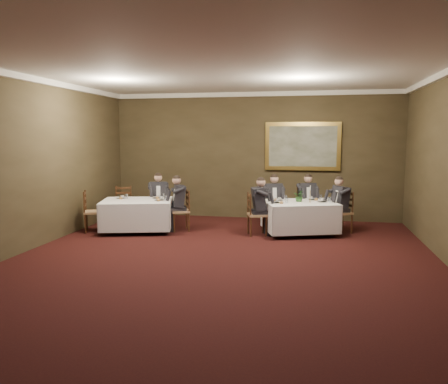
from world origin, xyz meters
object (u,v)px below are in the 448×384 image
(centerpiece, at_px, (300,196))
(diner_main_backleft, at_px, (273,207))
(chair_sec_backleft, at_px, (124,214))
(diner_sec_backright, at_px, (159,205))
(candlestick, at_px, (310,196))
(diner_sec_endright, at_px, (180,210))
(table_second, at_px, (137,213))
(table_main, at_px, (300,215))
(chair_sec_endright, at_px, (181,219))
(chair_main_backright, at_px, (306,215))
(diner_main_endleft, at_px, (257,213))
(painting, at_px, (303,146))
(chair_sec_endleft, at_px, (93,220))
(chair_main_backleft, at_px, (273,216))
(diner_main_endright, at_px, (341,212))
(chair_main_endright, at_px, (341,221))
(chair_main_endleft, at_px, (257,223))
(diner_main_backright, at_px, (306,207))
(chair_sec_backright, at_px, (159,213))

(centerpiece, bearing_deg, diner_main_backleft, 137.13)
(chair_sec_backleft, xyz_separation_m, diner_sec_backright, (0.87, 0.22, 0.23))
(diner_main_backleft, bearing_deg, candlestick, 126.40)
(diner_sec_endright, bearing_deg, table_second, 80.05)
(centerpiece, bearing_deg, table_main, -63.26)
(chair_sec_endright, bearing_deg, chair_main_backright, -94.06)
(diner_main_endleft, height_order, painting, painting)
(chair_sec_endleft, bearing_deg, table_main, 75.00)
(chair_main_backleft, relative_size, chair_sec_endleft, 1.00)
(chair_main_backright, xyz_separation_m, diner_main_endright, (0.82, -0.61, 0.23))
(chair_main_endright, bearing_deg, chair_sec_backleft, 60.72)
(diner_main_endright, relative_size, diner_sec_endright, 1.00)
(table_second, bearing_deg, chair_main_endleft, 2.78)
(diner_main_backleft, relative_size, diner_main_endleft, 1.00)
(diner_main_backright, relative_size, painting, 0.67)
(diner_main_endleft, distance_m, chair_sec_endleft, 3.97)
(table_second, relative_size, chair_sec_endright, 1.94)
(diner_main_endleft, bearing_deg, diner_main_backright, 121.03)
(chair_main_endleft, relative_size, chair_sec_backleft, 1.00)
(diner_main_backleft, height_order, centerpiece, diner_main_backleft)
(table_main, distance_m, diner_main_backright, 0.94)
(chair_sec_backleft, bearing_deg, painting, 172.03)
(diner_main_backleft, xyz_separation_m, diner_main_endleft, (-0.29, -0.97, 0.00))
(chair_sec_backleft, xyz_separation_m, painting, (4.54, 1.52, 1.74))
(diner_main_endleft, distance_m, chair_main_endright, 2.07)
(diner_main_backright, bearing_deg, centerpiece, 61.24)
(chair_main_backleft, xyz_separation_m, chair_sec_endright, (-2.18, -0.85, 0.00))
(table_second, height_order, chair_main_backleft, chair_main_backleft)
(chair_sec_endleft, relative_size, painting, 0.50)
(diner_main_endright, bearing_deg, diner_main_backright, 23.71)
(diner_main_backleft, distance_m, diner_main_endright, 1.68)
(table_main, distance_m, candlestick, 0.52)
(diner_main_endright, bearing_deg, diner_main_backleft, 48.96)
(chair_main_endright, xyz_separation_m, diner_main_endright, (-0.01, -0.01, 0.23))
(table_main, distance_m, chair_sec_backright, 3.70)
(chair_main_backleft, xyz_separation_m, chair_sec_backleft, (-3.85, -0.41, 0.00))
(diner_main_endleft, bearing_deg, diner_main_endright, 91.49)
(table_second, height_order, chair_sec_endright, chair_sec_endright)
(diner_sec_backright, bearing_deg, diner_main_backleft, 163.88)
(diner_sec_endright, relative_size, chair_sec_endleft, 1.35)
(chair_main_backleft, height_order, chair_main_backright, same)
(table_second, xyz_separation_m, diner_main_endleft, (2.92, 0.14, 0.06))
(diner_sec_backright, bearing_deg, chair_sec_backright, -90.00)
(diner_main_backleft, distance_m, chair_sec_backleft, 3.88)
(diner_main_backleft, bearing_deg, chair_main_backright, -179.21)
(diner_main_endright, bearing_deg, table_main, 78.49)
(chair_main_backright, xyz_separation_m, chair_sec_endleft, (-5.05, -1.68, 0.00))
(table_main, xyz_separation_m, chair_sec_backright, (-3.67, 0.47, -0.17))
(chair_main_endleft, height_order, painting, painting)
(diner_main_backright, bearing_deg, chair_sec_backright, -11.97)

